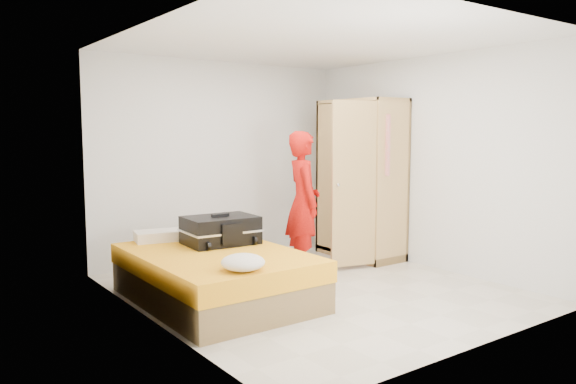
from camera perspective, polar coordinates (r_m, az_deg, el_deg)
room at (r=5.87m, az=2.83°, el=2.42°), size 4.00×4.02×2.60m
bed at (r=5.68m, az=-7.30°, el=-8.49°), size 1.42×2.02×0.50m
wardrobe at (r=7.50m, az=7.33°, el=0.89°), size 1.16×1.20×2.10m
person at (r=6.67m, az=1.56°, el=-1.06°), size 0.60×0.72×1.69m
suitcase at (r=5.98m, az=-6.86°, el=-3.88°), size 0.78×0.60×0.32m
round_cushion at (r=4.84m, az=-4.60°, el=-7.13°), size 0.38×0.38×0.14m
pillow at (r=6.29m, az=-12.52°, el=-4.32°), size 0.65×0.42×0.11m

